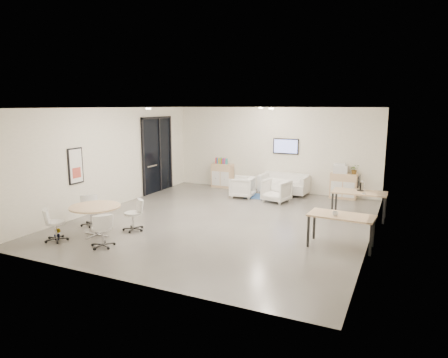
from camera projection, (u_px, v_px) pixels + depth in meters
The scene contains 21 objects.
room_shell at pixel (224, 165), 11.26m from camera, with size 9.60×10.60×4.80m.
glass_door at pixel (157, 152), 15.15m from camera, with size 0.09×1.90×2.85m.
artwork at pixel (76, 166), 11.49m from camera, with size 0.05×0.54×1.04m.
wall_tv at pixel (286, 146), 15.01m from camera, with size 0.98×0.06×0.58m.
ceiling_spots at pixel (230, 108), 11.80m from camera, with size 3.14×4.14×0.03m.
sideboard_left at pixel (222, 176), 16.11m from camera, with size 0.85×0.44×0.95m.
sideboard_right at pixel (343, 186), 14.14m from camera, with size 0.91×0.44×0.91m.
books at pixel (221, 161), 16.02m from camera, with size 0.49×0.14×0.22m.
printer at pixel (340, 168), 14.10m from camera, with size 0.54×0.47×0.34m.
loveseat at pixel (284, 185), 14.86m from camera, with size 1.81×0.99×0.65m.
blue_rug at pixel (265, 197), 14.43m from camera, with size 1.33×0.89×0.01m, color #2E518F.
armchair_left at pixel (242, 186), 14.36m from camera, with size 0.79×0.74×0.82m, color silver.
armchair_right at pixel (276, 190), 13.67m from camera, with size 0.81×0.76×0.83m, color silver.
desk_rear at pixel (359, 194), 11.64m from camera, with size 1.52×0.77×0.79m.
desk_front at pixel (341, 218), 9.25m from camera, with size 1.53×0.83×0.77m.
monitor at pixel (359, 183), 11.73m from camera, with size 0.20×0.50×0.44m.
round_table at pixel (95, 209), 10.08m from camera, with size 1.26×1.26×0.77m.
meeting_chairs at pixel (96, 220), 10.13m from camera, with size 2.29×2.29×0.82m.
plant_cabinet at pixel (354, 170), 13.87m from camera, with size 0.30×0.33×0.26m, color #3F7F3F.
plant_floor at pixel (58, 237), 9.82m from camera, with size 0.17×0.32×0.14m, color #3F7F3F.
cup at pixel (335, 213), 9.13m from camera, with size 0.13×0.10×0.13m, color white.
Camera 1 is at (4.70, -10.11, 3.27)m, focal length 32.00 mm.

